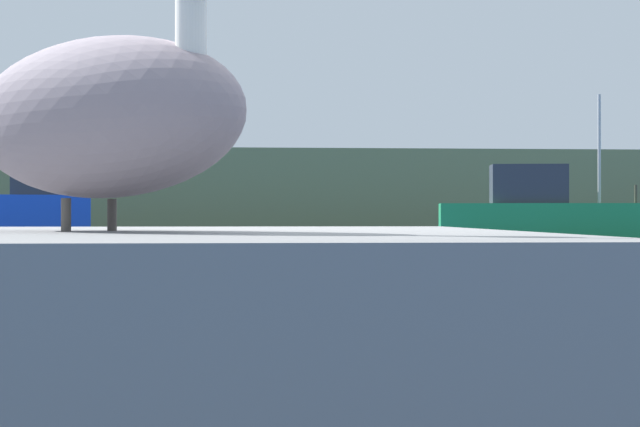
# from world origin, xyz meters

# --- Properties ---
(hillside_backdrop) EXTENTS (140.00, 13.06, 5.27)m
(hillside_backdrop) POSITION_xyz_m (0.00, 65.73, 2.64)
(hillside_backdrop) COLOR #6B7A51
(hillside_backdrop) RESTS_ON ground
(pier_dock) EXTENTS (2.61, 2.53, 0.81)m
(pier_dock) POSITION_xyz_m (-0.58, -0.72, 0.41)
(pier_dock) COLOR gray
(pier_dock) RESTS_ON ground
(pelican) EXTENTS (1.18, 1.12, 0.85)m
(pelican) POSITION_xyz_m (-0.57, -0.72, 1.17)
(pelican) COLOR gray
(pelican) RESTS_ON pier_dock
(fishing_boat_blue) EXTENTS (5.06, 2.28, 4.71)m
(fishing_boat_blue) POSITION_xyz_m (-7.26, 26.29, 1.07)
(fishing_boat_blue) COLOR blue
(fishing_boat_blue) RESTS_ON ground
(fishing_boat_green) EXTENTS (7.73, 3.11, 5.44)m
(fishing_boat_green) POSITION_xyz_m (10.85, 32.28, 0.98)
(fishing_boat_green) COLOR #1E8C4C
(fishing_boat_green) RESTS_ON ground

